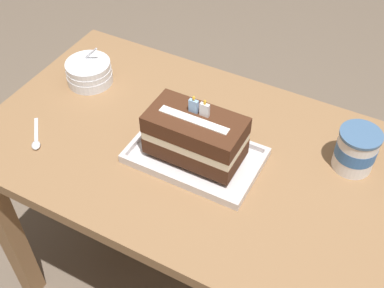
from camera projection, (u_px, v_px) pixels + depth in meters
name	position (u px, v px, depth m)	size (l,w,h in m)	color
ground_plane	(190.00, 284.00, 1.85)	(8.00, 8.00, 0.00)	#6B5B4C
dining_table	(189.00, 174.00, 1.40)	(1.14, 0.69, 0.75)	olive
foil_tray	(195.00, 156.00, 1.28)	(0.34, 0.21, 0.02)	silver
birthday_cake	(195.00, 135.00, 1.22)	(0.24, 0.13, 0.17)	#462616
bowl_stack	(89.00, 72.00, 1.49)	(0.14, 0.14, 0.11)	white
ice_cream_tub	(356.00, 150.00, 1.22)	(0.11, 0.11, 0.12)	white
serving_spoon_near_tray	(36.00, 141.00, 1.32)	(0.10, 0.11, 0.01)	silver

